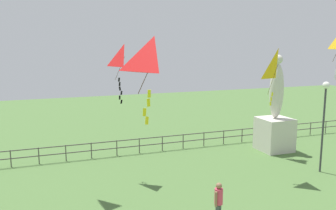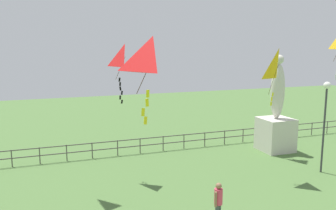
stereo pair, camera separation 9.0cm
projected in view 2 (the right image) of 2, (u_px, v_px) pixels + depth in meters
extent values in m
cube|color=beige|center=(275.00, 134.00, 22.28)|extent=(1.89, 1.89, 2.06)
ellipsoid|color=beige|center=(278.00, 91.00, 21.83)|extent=(0.90, 0.76, 3.40)
sphere|color=beige|center=(279.00, 59.00, 21.51)|extent=(0.56, 0.56, 0.56)
cylinder|color=#38383D|center=(324.00, 131.00, 18.20)|extent=(0.10, 0.10, 4.42)
sphere|color=white|center=(327.00, 85.00, 17.81)|extent=(0.36, 0.36, 0.36)
cylinder|color=#D83F59|center=(218.00, 197.00, 12.86)|extent=(0.31, 0.31, 0.59)
sphere|color=#8C6647|center=(219.00, 186.00, 12.80)|extent=(0.22, 0.22, 0.22)
cylinder|color=#8C6647|center=(216.00, 199.00, 12.71)|extent=(0.09, 0.09, 0.56)
cylinder|color=#8C6647|center=(221.00, 196.00, 13.03)|extent=(0.09, 0.09, 0.56)
pyramid|color=red|center=(125.00, 56.00, 17.29)|extent=(0.95, 1.12, 1.10)
cylinder|color=#4C381E|center=(120.00, 68.00, 17.17)|extent=(0.56, 0.27, 1.10)
cube|color=black|center=(120.00, 80.00, 17.21)|extent=(0.10, 0.03, 0.21)
cube|color=black|center=(120.00, 84.00, 17.27)|extent=(0.10, 0.02, 0.20)
cube|color=black|center=(120.00, 89.00, 17.31)|extent=(0.11, 0.03, 0.21)
cube|color=black|center=(122.00, 93.00, 17.41)|extent=(0.11, 0.03, 0.21)
cube|color=black|center=(120.00, 97.00, 17.37)|extent=(0.10, 0.02, 0.20)
cube|color=black|center=(122.00, 102.00, 17.48)|extent=(0.11, 0.04, 0.21)
pyramid|color=red|center=(153.00, 57.00, 8.70)|extent=(0.98, 1.13, 0.86)
cylinder|color=#4C381E|center=(145.00, 75.00, 8.56)|extent=(0.53, 0.29, 0.86)
cube|color=yellow|center=(148.00, 94.00, 8.70)|extent=(0.09, 0.05, 0.20)
cube|color=yellow|center=(147.00, 103.00, 8.71)|extent=(0.10, 0.03, 0.20)
cube|color=yellow|center=(143.00, 112.00, 8.65)|extent=(0.10, 0.02, 0.20)
cube|color=yellow|center=(145.00, 120.00, 8.74)|extent=(0.11, 0.05, 0.21)
pyramid|color=yellow|center=(279.00, 65.00, 16.69)|extent=(0.92, 0.73, 1.49)
cylinder|color=#4C381E|center=(273.00, 80.00, 17.01)|extent=(0.16, 0.51, 1.49)
cube|color=yellow|center=(273.00, 94.00, 17.14)|extent=(0.09, 0.04, 0.20)
cube|color=yellow|center=(272.00, 99.00, 17.12)|extent=(0.09, 0.03, 0.20)
cube|color=yellow|center=(271.00, 104.00, 17.12)|extent=(0.11, 0.04, 0.21)
cube|color=white|center=(336.00, 77.00, 14.61)|extent=(0.08, 0.03, 0.20)
cylinder|color=#4C4742|center=(12.00, 158.00, 19.31)|extent=(0.06, 0.06, 0.95)
cylinder|color=#4C4742|center=(40.00, 156.00, 19.79)|extent=(0.06, 0.06, 0.95)
cylinder|color=#4C4742|center=(67.00, 153.00, 20.28)|extent=(0.06, 0.06, 0.95)
cylinder|color=#4C4742|center=(92.00, 150.00, 20.77)|extent=(0.06, 0.06, 0.95)
cylinder|color=#4C4742|center=(118.00, 148.00, 21.27)|extent=(0.06, 0.06, 0.95)
cylinder|color=#4C4742|center=(140.00, 146.00, 21.74)|extent=(0.06, 0.06, 0.95)
cylinder|color=#4C4742|center=(163.00, 143.00, 22.25)|extent=(0.06, 0.06, 0.95)
cylinder|color=#4C4742|center=(184.00, 141.00, 22.72)|extent=(0.06, 0.06, 0.95)
cylinder|color=#4C4742|center=(205.00, 139.00, 23.22)|extent=(0.06, 0.06, 0.95)
cylinder|color=#4C4742|center=(225.00, 137.00, 23.71)|extent=(0.06, 0.06, 0.95)
cylinder|color=#4C4742|center=(243.00, 136.00, 24.19)|extent=(0.06, 0.06, 0.95)
cylinder|color=#4C4742|center=(261.00, 134.00, 24.69)|extent=(0.06, 0.06, 0.95)
cylinder|color=#4C4742|center=(279.00, 132.00, 25.17)|extent=(0.06, 0.06, 0.95)
cylinder|color=#4C4742|center=(296.00, 130.00, 25.68)|extent=(0.06, 0.06, 0.95)
cylinder|color=#4C4742|center=(312.00, 129.00, 26.16)|extent=(0.06, 0.06, 0.95)
cylinder|color=#4C4742|center=(327.00, 127.00, 26.64)|extent=(0.06, 0.06, 0.95)
cube|color=#4C4742|center=(149.00, 138.00, 21.86)|extent=(36.00, 0.05, 0.05)
cube|color=#4C4742|center=(149.00, 145.00, 21.93)|extent=(36.00, 0.05, 0.05)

